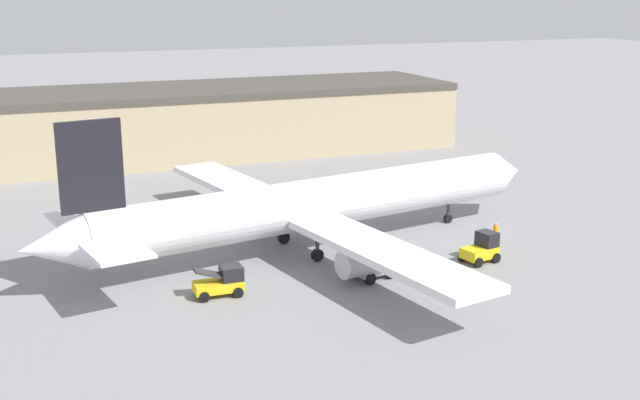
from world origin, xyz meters
The scene contains 7 objects.
ground_plane centered at (0.00, 0.00, 0.00)m, with size 400.00×400.00×0.00m, color gray.
terminal_building centered at (-0.67, 38.22, 3.90)m, with size 61.48×15.98×7.80m.
airplane centered at (-0.96, -0.17, 3.46)m, with size 41.80×38.31×11.09m.
ground_crew_worker centered at (12.64, -4.15, 0.90)m, with size 0.37×0.37×1.69m.
baggage_tug centered at (9.51, -7.11, 0.96)m, with size 2.79×2.34×2.12m.
belt_loader_truck centered at (-9.32, -6.50, 0.91)m, with size 3.12×1.83×1.94m.
pushback_tug centered at (1.06, -7.22, 1.01)m, with size 3.14×2.61×2.20m.
Camera 1 is at (-21.41, -52.84, 18.82)m, focal length 45.00 mm.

